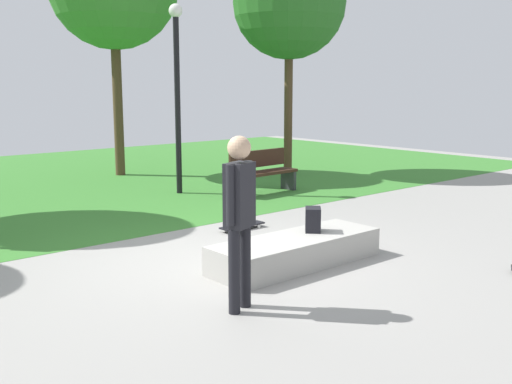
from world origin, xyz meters
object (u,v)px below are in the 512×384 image
park_bench_far_left (262,171)px  skater_performing_trick (239,209)px  lamp_post (177,79)px  skateboard_spare (242,226)px  backpack_on_ledge (313,219)px  tree_young_birch (289,3)px  concrete_ledge (296,251)px

park_bench_far_left → skater_performing_trick: bearing=-133.3°
park_bench_far_left → lamp_post: size_ratio=0.42×
skater_performing_trick → lamp_post: lamp_post is taller
skateboard_spare → park_bench_far_left: 3.35m
backpack_on_ledge → park_bench_far_left: bearing=-168.9°
backpack_on_ledge → park_bench_far_left: size_ratio=0.20×
backpack_on_ledge → tree_young_birch: (5.19, 5.90, 3.78)m
lamp_post → tree_young_birch: bearing=9.2°
skateboard_spare → lamp_post: lamp_post is taller
backpack_on_ledge → lamp_post: size_ratio=0.08×
concrete_ledge → tree_young_birch: (5.57, 5.98, 4.12)m
tree_young_birch → skater_performing_trick: bearing=-136.6°
skater_performing_trick → lamp_post: bearing=61.4°
concrete_ledge → backpack_on_ledge: bearing=11.4°
skateboard_spare → tree_young_birch: tree_young_birch is taller
backpack_on_ledge → skateboard_spare: size_ratio=0.40×
lamp_post → backpack_on_ledge: bearing=-104.8°
skater_performing_trick → park_bench_far_left: 6.84m
concrete_ledge → tree_young_birch: tree_young_birch is taller
lamp_post → skater_performing_trick: bearing=-118.6°
concrete_ledge → skater_performing_trick: bearing=-153.9°
tree_young_birch → park_bench_far_left: bearing=-144.0°
park_bench_far_left → tree_young_birch: size_ratio=0.28×
tree_young_birch → lamp_post: tree_young_birch is taller
skateboard_spare → tree_young_birch: 7.63m
concrete_ledge → skateboard_spare: size_ratio=2.98×
skater_performing_trick → park_bench_far_left: bearing=46.7°
skateboard_spare → lamp_post: bearing=72.4°
tree_young_birch → skateboard_spare: bearing=-140.3°
concrete_ledge → backpack_on_ledge: size_ratio=7.48×
skateboard_spare → skater_performing_trick: bearing=-129.9°
skateboard_spare → concrete_ledge: bearing=-109.8°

